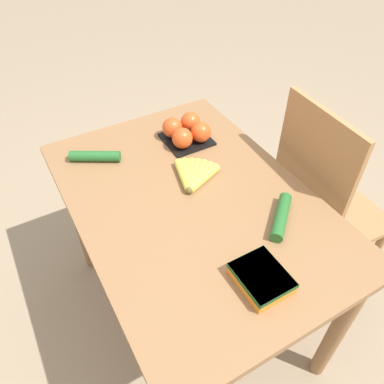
{
  "coord_description": "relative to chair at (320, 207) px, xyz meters",
  "views": [
    {
      "loc": [
        0.81,
        -0.46,
        1.67
      ],
      "look_at": [
        0.0,
        0.0,
        0.79
      ],
      "focal_mm": 35.0,
      "sensor_mm": 36.0,
      "label": 1
    }
  ],
  "objects": [
    {
      "name": "ground_plane",
      "position": [
        -0.11,
        -0.57,
        -0.52
      ],
      "size": [
        12.0,
        12.0,
        0.0
      ],
      "primitive_type": "plane",
      "color": "gray"
    },
    {
      "name": "dining_table",
      "position": [
        -0.11,
        -0.57,
        0.12
      ],
      "size": [
        1.13,
        0.78,
        0.76
      ],
      "color": "olive",
      "rests_on": "ground_plane"
    },
    {
      "name": "chair",
      "position": [
        0.0,
        0.0,
        0.0
      ],
      "size": [
        0.44,
        0.42,
        1.02
      ],
      "rotation": [
        0.0,
        0.0,
        3.08
      ],
      "color": "#A87547",
      "rests_on": "ground_plane"
    },
    {
      "name": "banana_bunch",
      "position": [
        -0.19,
        -0.52,
        0.26
      ],
      "size": [
        0.17,
        0.17,
        0.03
      ],
      "color": "brown",
      "rests_on": "dining_table"
    },
    {
      "name": "tomato_pack",
      "position": [
        -0.42,
        -0.42,
        0.29
      ],
      "size": [
        0.18,
        0.18,
        0.09
      ],
      "color": "black",
      "rests_on": "dining_table"
    },
    {
      "name": "carrot_bag",
      "position": [
        0.28,
        -0.58,
        0.26
      ],
      "size": [
        0.16,
        0.13,
        0.04
      ],
      "color": "orange",
      "rests_on": "dining_table"
    },
    {
      "name": "cucumber_near",
      "position": [
        0.13,
        -0.38,
        0.26
      ],
      "size": [
        0.16,
        0.17,
        0.04
      ],
      "color": "#236028",
      "rests_on": "dining_table"
    },
    {
      "name": "cucumber_far",
      "position": [
        -0.47,
        -0.8,
        0.26
      ],
      "size": [
        0.13,
        0.19,
        0.04
      ],
      "color": "#236028",
      "rests_on": "dining_table"
    }
  ]
}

